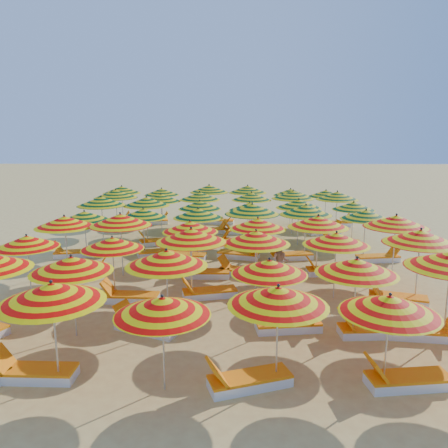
{
  "coord_description": "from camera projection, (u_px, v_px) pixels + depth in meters",
  "views": [
    {
      "loc": [
        0.25,
        -16.38,
        5.09
      ],
      "look_at": [
        0.0,
        0.5,
        1.6
      ],
      "focal_mm": 35.0,
      "sensor_mm": 36.0,
      "label": 1
    }
  ],
  "objects": [
    {
      "name": "lounger_14",
      "position": [
        241.0,
        271.0,
        15.98
      ],
      "size": [
        1.83,
        1.13,
        0.69
      ],
      "rotation": [
        0.0,
        0.0,
        2.8
      ],
      "color": "white",
      "rests_on": "ground"
    },
    {
      "name": "umbrella_10",
      "position": [
        357.0,
        266.0,
        10.72
      ],
      "size": [
        2.36,
        2.36,
        2.16
      ],
      "color": "silver",
      "rests_on": "ground"
    },
    {
      "name": "umbrella_41",
      "position": [
        337.0,
        196.0,
        22.1
      ],
      "size": [
        2.82,
        2.82,
        2.3
      ],
      "color": "silver",
      "rests_on": "ground"
    },
    {
      "name": "umbrella_32",
      "position": [
        200.0,
        205.0,
        20.23
      ],
      "size": [
        2.3,
        2.3,
        2.12
      ],
      "color": "silver",
      "rests_on": "ground"
    },
    {
      "name": "lounger_25",
      "position": [
        339.0,
        242.0,
        20.39
      ],
      "size": [
        1.83,
        1.11,
        0.69
      ],
      "rotation": [
        0.0,
        0.0,
        2.81
      ],
      "color": "white",
      "rests_on": "ground"
    },
    {
      "name": "umbrella_12",
      "position": [
        27.0,
        242.0,
        13.47
      ],
      "size": [
        2.17,
        2.17,
        2.08
      ],
      "color": "silver",
      "rests_on": "ground"
    },
    {
      "name": "umbrella_19",
      "position": [
        120.0,
        220.0,
        15.57
      ],
      "size": [
        2.85,
        2.85,
        2.37
      ],
      "color": "silver",
      "rests_on": "ground"
    },
    {
      "name": "umbrella_26",
      "position": [
        198.0,
        213.0,
        17.77
      ],
      "size": [
        2.37,
        2.37,
        2.19
      ],
      "color": "silver",
      "rests_on": "ground"
    },
    {
      "name": "lounger_6",
      "position": [
        290.0,
        325.0,
        11.5
      ],
      "size": [
        1.79,
        0.79,
        0.69
      ],
      "rotation": [
        0.0,
        0.0,
        0.13
      ],
      "color": "white",
      "rests_on": "ground"
    },
    {
      "name": "umbrella_34",
      "position": [
        299.0,
        204.0,
        20.02
      ],
      "size": [
        2.36,
        2.36,
        2.22
      ],
      "color": "silver",
      "rests_on": "ground"
    },
    {
      "name": "ground",
      "position": [
        224.0,
        267.0,
        17.07
      ],
      "size": [
        120.0,
        120.0,
        0.0
      ],
      "primitive_type": "plane",
      "color": "#D9B960",
      "rests_on": "ground"
    },
    {
      "name": "lounger_20",
      "position": [
        291.0,
        256.0,
        18.05
      ],
      "size": [
        1.81,
        0.87,
        0.69
      ],
      "rotation": [
        0.0,
        0.0,
        3.32
      ],
      "color": "white",
      "rests_on": "ground"
    },
    {
      "name": "umbrella_9",
      "position": [
        269.0,
        267.0,
        10.96
      ],
      "size": [
        2.57,
        2.57,
        2.06
      ],
      "color": "silver",
      "rests_on": "ground"
    },
    {
      "name": "umbrella_16",
      "position": [
        336.0,
        239.0,
        13.42
      ],
      "size": [
        2.62,
        2.62,
        2.18
      ],
      "color": "silver",
      "rests_on": "ground"
    },
    {
      "name": "lounger_15",
      "position": [
        329.0,
        271.0,
        16.06
      ],
      "size": [
        1.76,
        0.65,
        0.69
      ],
      "rotation": [
        0.0,
        0.0,
        3.18
      ],
      "color": "white",
      "rests_on": "ground"
    },
    {
      "name": "lounger_23",
      "position": [
        213.0,
        240.0,
        20.75
      ],
      "size": [
        1.83,
        1.13,
        0.69
      ],
      "rotation": [
        0.0,
        0.0,
        -0.34
      ],
      "color": "white",
      "rests_on": "ground"
    },
    {
      "name": "lounger_27",
      "position": [
        240.0,
        231.0,
        22.73
      ],
      "size": [
        1.82,
        0.99,
        0.69
      ],
      "rotation": [
        0.0,
        0.0,
        3.39
      ],
      "color": "white",
      "rests_on": "ground"
    },
    {
      "name": "umbrella_42",
      "position": [
        122.0,
        190.0,
        24.8
      ],
      "size": [
        2.67,
        2.67,
        2.25
      ],
      "color": "silver",
      "rests_on": "ground"
    },
    {
      "name": "lounger_29",
      "position": [
        116.0,
        220.0,
        25.38
      ],
      "size": [
        1.82,
        1.0,
        0.69
      ],
      "rotation": [
        0.0,
        0.0,
        0.25
      ],
      "color": "white",
      "rests_on": "ground"
    },
    {
      "name": "umbrella_20",
      "position": [
        190.0,
        227.0,
        15.46
      ],
      "size": [
        2.25,
        2.25,
        2.12
      ],
      "color": "silver",
      "rests_on": "ground"
    },
    {
      "name": "umbrella_37",
      "position": [
        161.0,
        198.0,
        22.4
      ],
      "size": [
        2.07,
        2.07,
        2.13
      ],
      "color": "silver",
      "rests_on": "ground"
    },
    {
      "name": "umbrella_22",
      "position": [
        318.0,
        222.0,
        15.52
      ],
      "size": [
        2.45,
        2.45,
        2.31
      ],
      "color": "silver",
      "rests_on": "ground"
    },
    {
      "name": "lounger_7",
      "position": [
        371.0,
        330.0,
        11.2
      ],
      "size": [
        1.76,
        0.68,
        0.69
      ],
      "rotation": [
        0.0,
        0.0,
        3.2
      ],
      "color": "white",
      "rests_on": "ground"
    },
    {
      "name": "umbrella_43",
      "position": [
        162.0,
        192.0,
        24.84
      ],
      "size": [
        2.11,
        2.11,
        2.11
      ],
      "color": "silver",
      "rests_on": "ground"
    },
    {
      "name": "beachgoer_a",
      "position": [
        248.0,
        238.0,
        18.89
      ],
      "size": [
        0.37,
        0.53,
        1.38
      ],
      "primitive_type": "imported",
      "rotation": [
        0.0,
        0.0,
        4.63
      ],
      "color": "tan",
      "rests_on": "ground"
    },
    {
      "name": "lounger_3",
      "position": [
        406.0,
        380.0,
        8.93
      ],
      "size": [
        1.79,
        0.78,
        0.69
      ],
      "rotation": [
        0.0,
        0.0,
        3.26
      ],
      "color": "white",
      "rests_on": "ground"
    },
    {
      "name": "lounger_28",
      "position": [
        325.0,
        231.0,
        22.66
      ],
      "size": [
        1.82,
        1.03,
        0.69
      ],
      "rotation": [
        0.0,
        0.0,
        0.27
      ],
      "color": "white",
      "rests_on": "ground"
    },
    {
      "name": "lounger_17",
      "position": [
        159.0,
        252.0,
        18.55
      ],
      "size": [
        1.83,
        1.1,
        0.69
      ],
      "rotation": [
        0.0,
        0.0,
        0.32
      ],
      "color": "white",
      "rests_on": "ground"
    },
    {
      "name": "umbrella_1",
      "position": [
        52.0,
        293.0,
        8.7
      ],
      "size": [
        2.36,
        2.36,
        2.25
      ],
      "color": "silver",
      "rests_on": "ground"
    },
    {
      "name": "lounger_32",
      "position": [
        336.0,
        223.0,
        24.56
      ],
      "size": [
        1.76,
        0.68,
        0.69
      ],
      "rotation": [
        0.0,
        0.0,
        0.06
      ],
      "color": "white",
      "rests_on": "ground"
    },
    {
      "name": "umbrella_33",
      "position": [
        250.0,
        206.0,
        20.23
      ],
      "size": [
        1.97,
        1.97,
        2.04
      ],
      "color": "silver",
      "rests_on": "ground"
    },
    {
      "name": "umbrella_44",
      "position": [
        209.0,
        189.0,
        24.63
      ],
      "size": [
        2.63,
        2.63,
        2.33
      ],
      "color": "silver",
      "rests_on": "ground"
    },
    {
      "name": "lounger_16",
      "position": [
        74.0,
        253.0,
        18.41
      ],
      "size": [
        1.81,
        0.89,
        0.69
      ],
      "rotation": [
        0.0,
        0.0,
        3.33
      ],
      "color": "white",
      "rests_on": "ground"
    },
    {
      "name": "umbrella_46",
      "position": [
        291.0,
        192.0,
        24.85
      ],
      "size": [
        2.13,
        2.13,
        2.09
      ],
      "color": "silver",
      "rests_on": "ground"
    },
    {
      "name": "umbrella_27",
      "position": [
        252.0,
        209.0,
        17.72
      ],
      "size": [
        2.31,
        2.31,
        2.38
      ],
      "color": "silver",
      "rests_on": "ground"
    },
    {
      "name": "umbrella_29",
      "position": [
        366.0,
        215.0,
        17.54
      ],
      "size": [
        2.63,
        2.63,
        2.17
      ],
      "color": "silver",
      "rests_on": "ground"
    },
    {
      "name": "umbrella_31",
      "position": [
        146.0,
        201.0,
        20.32
      ],
      "size": [
        2.73,
        2.73,
        2.28
      ],
      "color": "silver",
      "rests_on": "ground"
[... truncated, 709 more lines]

